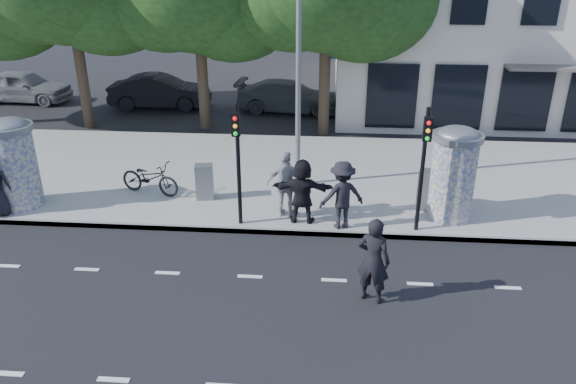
# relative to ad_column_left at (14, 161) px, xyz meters

# --- Properties ---
(ground) EXTENTS (120.00, 120.00, 0.00)m
(ground) POSITION_rel_ad_column_left_xyz_m (7.20, -4.50, -1.54)
(ground) COLOR black
(ground) RESTS_ON ground
(sidewalk) EXTENTS (40.00, 8.00, 0.15)m
(sidewalk) POSITION_rel_ad_column_left_xyz_m (7.20, 3.00, -1.46)
(sidewalk) COLOR gray
(sidewalk) RESTS_ON ground
(curb) EXTENTS (40.00, 0.10, 0.16)m
(curb) POSITION_rel_ad_column_left_xyz_m (7.20, -0.95, -1.46)
(curb) COLOR slate
(curb) RESTS_ON ground
(lane_dash_far) EXTENTS (32.00, 0.12, 0.01)m
(lane_dash_far) POSITION_rel_ad_column_left_xyz_m (7.20, -3.10, -1.53)
(lane_dash_far) COLOR silver
(lane_dash_far) RESTS_ON ground
(ad_column_left) EXTENTS (1.36, 1.36, 2.65)m
(ad_column_left) POSITION_rel_ad_column_left_xyz_m (0.00, 0.00, 0.00)
(ad_column_left) COLOR beige
(ad_column_left) RESTS_ON sidewalk
(ad_column_right) EXTENTS (1.36, 1.36, 2.65)m
(ad_column_right) POSITION_rel_ad_column_left_xyz_m (12.40, 0.20, 0.00)
(ad_column_right) COLOR beige
(ad_column_right) RESTS_ON sidewalk
(traffic_pole_near) EXTENTS (0.22, 0.31, 3.40)m
(traffic_pole_near) POSITION_rel_ad_column_left_xyz_m (6.60, -0.71, 0.69)
(traffic_pole_near) COLOR black
(traffic_pole_near) RESTS_ON sidewalk
(traffic_pole_far) EXTENTS (0.22, 0.31, 3.40)m
(traffic_pole_far) POSITION_rel_ad_column_left_xyz_m (11.40, -0.71, 0.69)
(traffic_pole_far) COLOR black
(traffic_pole_far) RESTS_ON sidewalk
(street_lamp) EXTENTS (0.25, 0.93, 8.00)m
(street_lamp) POSITION_rel_ad_column_left_xyz_m (8.00, 2.13, 3.26)
(street_lamp) COLOR slate
(street_lamp) RESTS_ON sidewalk
(ped_d) EXTENTS (1.39, 1.06, 1.90)m
(ped_d) POSITION_rel_ad_column_left_xyz_m (9.36, -0.65, -0.44)
(ped_d) COLOR black
(ped_d) RESTS_ON sidewalk
(ped_e) EXTENTS (1.23, 0.84, 1.93)m
(ped_e) POSITION_rel_ad_column_left_xyz_m (7.83, -0.10, -0.42)
(ped_e) COLOR #A1A2A4
(ped_e) RESTS_ON sidewalk
(ped_f) EXTENTS (1.71, 0.66, 1.83)m
(ped_f) POSITION_rel_ad_column_left_xyz_m (8.29, -0.41, -0.47)
(ped_f) COLOR black
(ped_f) RESTS_ON sidewalk
(man_road) EXTENTS (0.86, 0.72, 2.01)m
(man_road) POSITION_rel_ad_column_left_xyz_m (10.02, -3.80, -0.53)
(man_road) COLOR black
(man_road) RESTS_ON ground
(bicycle) EXTENTS (1.22, 2.09, 1.04)m
(bicycle) POSITION_rel_ad_column_left_xyz_m (3.53, 1.11, -0.87)
(bicycle) COLOR black
(bicycle) RESTS_ON sidewalk
(cabinet_left) EXTENTS (0.57, 0.46, 1.09)m
(cabinet_left) POSITION_rel_ad_column_left_xyz_m (5.28, 0.88, -0.84)
(cabinet_left) COLOR slate
(cabinet_left) RESTS_ON sidewalk
(cabinet_right) EXTENTS (0.67, 0.56, 1.20)m
(cabinet_right) POSITION_rel_ad_column_left_xyz_m (11.85, 0.66, -0.79)
(cabinet_right) COLOR slate
(cabinet_right) RESTS_ON sidewalk
(car_left) EXTENTS (2.07, 4.63, 1.54)m
(car_left) POSITION_rel_ad_column_left_xyz_m (-6.04, 11.68, -0.77)
(car_left) COLOR slate
(car_left) RESTS_ON ground
(car_mid) EXTENTS (1.81, 4.73, 1.54)m
(car_mid) POSITION_rel_ad_column_left_xyz_m (0.91, 11.20, -0.77)
(car_mid) COLOR black
(car_mid) RESTS_ON ground
(car_right) EXTENTS (2.33, 4.97, 1.40)m
(car_right) POSITION_rel_ad_column_left_xyz_m (7.02, 11.11, -0.84)
(car_right) COLOR #4D5154
(car_right) RESTS_ON ground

